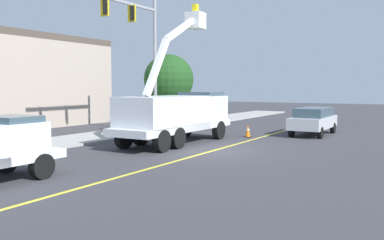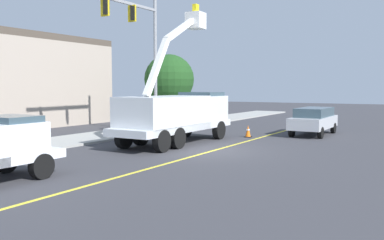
% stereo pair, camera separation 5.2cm
% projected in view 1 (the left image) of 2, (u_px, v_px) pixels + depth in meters
% --- Properties ---
extents(ground, '(120.00, 120.00, 0.00)m').
position_uv_depth(ground, '(210.00, 152.00, 19.20)').
color(ground, '#38383D').
extents(sidewalk_far_side, '(60.10, 6.19, 0.12)m').
position_uv_depth(sidewalk_far_side, '(82.00, 139.00, 23.44)').
color(sidewalk_far_side, '#9E9E99').
rests_on(sidewalk_far_side, ground).
extents(lane_centre_stripe, '(49.96, 2.32, 0.01)m').
position_uv_depth(lane_centre_stripe, '(210.00, 151.00, 19.20)').
color(lane_centre_stripe, yellow).
rests_on(lane_centre_stripe, ground).
extents(utility_bucket_truck, '(8.30, 2.88, 7.58)m').
position_uv_depth(utility_bucket_truck, '(177.00, 113.00, 21.97)').
color(utility_bucket_truck, silver).
rests_on(utility_bucket_truck, ground).
extents(passing_minivan, '(4.88, 2.12, 1.69)m').
position_uv_depth(passing_minivan, '(313.00, 119.00, 25.83)').
color(passing_minivan, silver).
rests_on(passing_minivan, ground).
extents(traffic_cone_mid_front, '(0.40, 0.40, 0.72)m').
position_uv_depth(traffic_cone_mid_front, '(248.00, 131.00, 24.65)').
color(traffic_cone_mid_front, black).
rests_on(traffic_cone_mid_front, ground).
extents(traffic_signal_mast, '(6.01, 0.67, 8.80)m').
position_uv_depth(traffic_signal_mast, '(140.00, 39.00, 25.92)').
color(traffic_signal_mast, gray).
rests_on(traffic_signal_mast, ground).
extents(street_tree_right, '(3.93, 3.93, 5.55)m').
position_uv_depth(street_tree_right, '(169.00, 79.00, 32.61)').
color(street_tree_right, brown).
rests_on(street_tree_right, ground).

